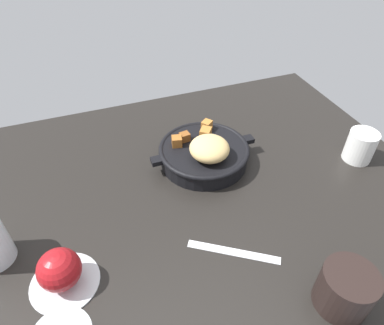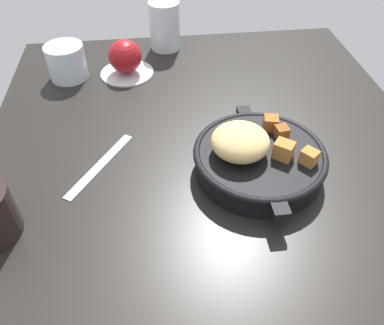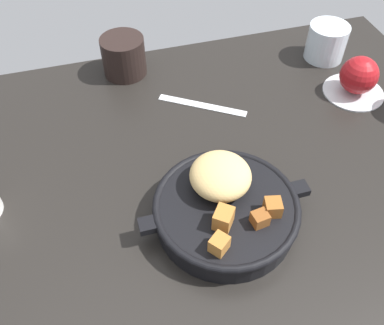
{
  "view_description": "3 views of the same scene",
  "coord_description": "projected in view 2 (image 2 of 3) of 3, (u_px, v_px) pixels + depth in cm",
  "views": [
    {
      "loc": [
        22.12,
        51.11,
        54.85
      ],
      "look_at": [
        2.24,
        -2.76,
        4.72
      ],
      "focal_mm": 32.01,
      "sensor_mm": 36.0,
      "label": 1
    },
    {
      "loc": [
        -47.24,
        9.14,
        45.42
      ],
      "look_at": [
        -4.97,
        4.05,
        5.49
      ],
      "focal_mm": 36.24,
      "sensor_mm": 36.0,
      "label": 2
    },
    {
      "loc": [
        -17.31,
        -40.72,
        54.2
      ],
      "look_at": [
        -4.93,
        2.18,
        3.8
      ],
      "focal_mm": 39.79,
      "sensor_mm": 36.0,
      "label": 3
    }
  ],
  "objects": [
    {
      "name": "ground_plane",
      "position": [
        212.0,
        169.0,
        0.67
      ],
      "size": [
        99.54,
        79.86,
        2.4
      ],
      "primitive_type": "cube",
      "color": "black"
    },
    {
      "name": "cast_iron_skillet",
      "position": [
        257.0,
        157.0,
        0.63
      ],
      "size": [
        25.91,
        21.63,
        9.01
      ],
      "color": "black",
      "rests_on": "ground_plane"
    },
    {
      "name": "saucer_plate",
      "position": [
        127.0,
        72.0,
        0.88
      ],
      "size": [
        11.97,
        11.97,
        0.6
      ],
      "primitive_type": "cylinder",
      "color": "#B7BABF",
      "rests_on": "ground_plane"
    },
    {
      "name": "red_apple",
      "position": [
        125.0,
        56.0,
        0.85
      ],
      "size": [
        7.29,
        7.29,
        7.29
      ],
      "primitive_type": "sphere",
      "color": "maroon",
      "rests_on": "saucer_plate"
    },
    {
      "name": "butter_knife",
      "position": [
        100.0,
        165.0,
        0.66
      ],
      "size": [
        15.46,
        10.92,
        0.36
      ],
      "primitive_type": "cube",
      "rotation": [
        0.0,
        0.0,
        -0.58
      ],
      "color": "silver",
      "rests_on": "ground_plane"
    },
    {
      "name": "water_glass_tall",
      "position": [
        165.0,
        26.0,
        0.93
      ],
      "size": [
        7.35,
        7.35,
        11.31
      ],
      "primitive_type": "cylinder",
      "color": "silver",
      "rests_on": "ground_plane"
    },
    {
      "name": "water_glass_short",
      "position": [
        67.0,
        62.0,
        0.84
      ],
      "size": [
        8.31,
        8.31,
        7.49
      ],
      "primitive_type": "cylinder",
      "color": "silver",
      "rests_on": "ground_plane"
    }
  ]
}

